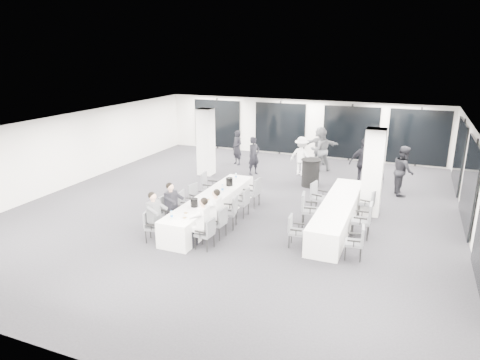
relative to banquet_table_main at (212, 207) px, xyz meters
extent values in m
cube|color=black|center=(0.37, 1.31, -0.39)|extent=(14.00, 16.00, 0.02)
cube|color=silver|center=(0.37, 1.31, 2.43)|extent=(14.00, 16.00, 0.02)
cube|color=silver|center=(-6.64, 1.31, 1.02)|extent=(0.02, 16.00, 2.80)
cube|color=silver|center=(7.38, 1.31, 1.02)|extent=(0.02, 16.00, 2.80)
cube|color=silver|center=(0.37, 9.32, 1.02)|extent=(14.00, 0.02, 2.80)
cube|color=silver|center=(0.37, -6.70, 1.02)|extent=(14.00, 0.02, 2.80)
cube|color=black|center=(0.37, 9.25, 0.98)|extent=(13.60, 0.06, 2.50)
cube|color=black|center=(7.31, 2.31, 0.98)|extent=(0.06, 14.00, 2.50)
cube|color=silver|center=(-2.43, 4.51, 1.02)|extent=(0.60, 0.60, 2.80)
cube|color=silver|center=(4.57, 2.31, 1.02)|extent=(0.60, 0.60, 2.80)
cube|color=silver|center=(0.00, 0.00, 0.00)|extent=(0.90, 5.00, 0.75)
cube|color=silver|center=(3.76, 0.96, 0.00)|extent=(0.90, 5.00, 0.75)
cylinder|color=black|center=(2.09, 4.51, 0.16)|extent=(0.67, 0.67, 1.06)
cylinder|color=black|center=(2.09, 4.51, 0.69)|extent=(0.77, 0.77, 0.02)
cube|color=#505358|center=(-0.75, -2.10, 0.04)|extent=(0.52, 0.53, 0.07)
cube|color=#505358|center=(-0.95, -2.15, 0.29)|extent=(0.16, 0.42, 0.42)
cylinder|color=black|center=(-0.97, -1.97, -0.19)|extent=(0.03, 0.03, 0.38)
cylinder|color=black|center=(-0.88, -2.32, -0.19)|extent=(0.03, 0.03, 0.38)
cylinder|color=black|center=(-0.62, -1.88, -0.19)|extent=(0.03, 0.03, 0.38)
cylinder|color=black|center=(-0.53, -2.23, -0.19)|extent=(0.03, 0.03, 0.38)
cube|color=black|center=(-0.81, -1.88, 0.20)|extent=(0.31, 0.11, 0.04)
cube|color=black|center=(-0.69, -2.32, 0.20)|extent=(0.31, 0.11, 0.04)
cube|color=#505358|center=(-0.75, -1.19, 0.10)|extent=(0.54, 0.56, 0.09)
cube|color=#505358|center=(-0.98, -1.16, 0.39)|extent=(0.11, 0.49, 0.49)
cylinder|color=black|center=(-0.94, -0.95, -0.16)|extent=(0.04, 0.04, 0.44)
cylinder|color=black|center=(-0.98, -1.38, -0.16)|extent=(0.04, 0.04, 0.44)
cylinder|color=black|center=(-0.52, -1.00, -0.16)|extent=(0.04, 0.04, 0.44)
cylinder|color=black|center=(-0.56, -1.42, -0.16)|extent=(0.04, 0.04, 0.44)
cube|color=black|center=(-0.72, -0.92, 0.29)|extent=(0.36, 0.08, 0.04)
cube|color=black|center=(-0.78, -1.45, 0.29)|extent=(0.36, 0.08, 0.04)
cube|color=#505358|center=(-0.75, -0.18, 0.03)|extent=(0.48, 0.49, 0.07)
cube|color=#505358|center=(-0.95, -0.21, 0.28)|extent=(0.12, 0.42, 0.42)
cylinder|color=black|center=(-0.96, -0.02, -0.19)|extent=(0.03, 0.03, 0.37)
cylinder|color=black|center=(-0.90, -0.38, -0.19)|extent=(0.03, 0.03, 0.37)
cylinder|color=black|center=(-0.60, 0.03, -0.19)|extent=(0.03, 0.03, 0.37)
cylinder|color=black|center=(-0.54, -0.33, -0.19)|extent=(0.03, 0.03, 0.37)
cube|color=black|center=(-0.78, 0.05, 0.19)|extent=(0.31, 0.08, 0.04)
cube|color=black|center=(-0.72, -0.40, 0.19)|extent=(0.31, 0.08, 0.04)
cube|color=#505358|center=(-0.75, 0.51, 0.04)|extent=(0.52, 0.53, 0.07)
cube|color=#505358|center=(-0.95, 0.56, 0.29)|extent=(0.15, 0.42, 0.42)
cylinder|color=black|center=(-0.88, 0.73, -0.19)|extent=(0.03, 0.03, 0.38)
cylinder|color=black|center=(-0.97, 0.37, -0.19)|extent=(0.03, 0.03, 0.38)
cylinder|color=black|center=(-0.53, 0.64, -0.19)|extent=(0.03, 0.03, 0.38)
cylinder|color=black|center=(-0.62, 0.29, -0.19)|extent=(0.03, 0.03, 0.38)
cube|color=black|center=(-0.70, 0.73, 0.20)|extent=(0.31, 0.11, 0.04)
cube|color=black|center=(-0.80, 0.28, 0.20)|extent=(0.31, 0.11, 0.04)
cube|color=#505358|center=(-0.75, 1.46, 0.11)|extent=(0.56, 0.58, 0.09)
cube|color=#505358|center=(-0.98, 1.43, 0.40)|extent=(0.13, 0.50, 0.50)
cylinder|color=black|center=(-0.99, 1.65, -0.15)|extent=(0.04, 0.04, 0.44)
cylinder|color=black|center=(-0.94, 1.22, -0.15)|extent=(0.04, 0.04, 0.44)
cylinder|color=black|center=(-0.56, 1.71, -0.15)|extent=(0.04, 0.04, 0.44)
cylinder|color=black|center=(-0.51, 1.28, -0.15)|extent=(0.04, 0.04, 0.44)
cube|color=black|center=(-0.78, 1.73, 0.29)|extent=(0.37, 0.09, 0.04)
cube|color=black|center=(-0.72, 1.20, 0.29)|extent=(0.37, 0.09, 0.04)
cube|color=#505358|center=(0.75, -1.99, 0.03)|extent=(0.45, 0.47, 0.07)
cube|color=#505358|center=(0.95, -2.00, 0.28)|extent=(0.09, 0.42, 0.42)
cylinder|color=black|center=(0.92, -2.18, -0.19)|extent=(0.03, 0.03, 0.37)
cylinder|color=black|center=(0.95, -1.82, -0.19)|extent=(0.03, 0.03, 0.37)
cylinder|color=black|center=(0.55, -2.15, -0.19)|extent=(0.03, 0.03, 0.37)
cylinder|color=black|center=(0.58, -1.79, -0.19)|extent=(0.03, 0.03, 0.37)
cube|color=black|center=(0.73, -2.21, 0.19)|extent=(0.31, 0.06, 0.04)
cube|color=black|center=(0.77, -1.76, 0.19)|extent=(0.31, 0.06, 0.04)
cube|color=#505358|center=(0.75, -1.22, 0.05)|extent=(0.48, 0.49, 0.08)
cube|color=#505358|center=(0.96, -1.24, 0.31)|extent=(0.10, 0.44, 0.44)
cylinder|color=black|center=(0.92, -1.42, -0.18)|extent=(0.03, 0.03, 0.39)
cylinder|color=black|center=(0.96, -1.04, -0.18)|extent=(0.03, 0.03, 0.39)
cylinder|color=black|center=(0.54, -1.39, -0.18)|extent=(0.03, 0.03, 0.39)
cylinder|color=black|center=(0.58, -1.01, -0.18)|extent=(0.03, 0.03, 0.39)
cube|color=black|center=(0.73, -1.45, 0.22)|extent=(0.33, 0.07, 0.04)
cube|color=black|center=(0.77, -0.98, 0.22)|extent=(0.33, 0.07, 0.04)
cube|color=#505358|center=(0.75, -0.44, 0.09)|extent=(0.56, 0.57, 0.08)
cube|color=#505358|center=(0.97, -0.40, 0.37)|extent=(0.15, 0.48, 0.48)
cylinder|color=black|center=(0.99, -0.61, -0.16)|extent=(0.04, 0.04, 0.42)
cylinder|color=black|center=(0.92, -0.20, -0.16)|extent=(0.04, 0.04, 0.42)
cylinder|color=black|center=(0.58, -0.68, -0.16)|extent=(0.04, 0.04, 0.42)
cylinder|color=black|center=(0.51, -0.28, -0.16)|extent=(0.04, 0.04, 0.42)
cube|color=black|center=(0.80, -0.70, 0.27)|extent=(0.35, 0.10, 0.04)
cube|color=black|center=(0.70, -0.19, 0.27)|extent=(0.35, 0.10, 0.04)
cube|color=#505358|center=(0.75, 0.56, 0.06)|extent=(0.45, 0.47, 0.08)
cube|color=#505358|center=(0.96, 0.56, 0.32)|extent=(0.07, 0.44, 0.44)
cylinder|color=black|center=(0.94, 0.37, -0.18)|extent=(0.03, 0.03, 0.40)
cylinder|color=black|center=(0.95, 0.75, -0.18)|extent=(0.03, 0.03, 0.40)
cylinder|color=black|center=(0.55, 0.37, -0.18)|extent=(0.03, 0.03, 0.40)
cylinder|color=black|center=(0.56, 0.76, -0.18)|extent=(0.03, 0.03, 0.40)
cube|color=black|center=(0.74, 0.32, 0.22)|extent=(0.33, 0.05, 0.04)
cube|color=black|center=(0.76, 0.80, 0.22)|extent=(0.33, 0.05, 0.04)
cube|color=#505358|center=(0.75, 1.52, 0.10)|extent=(0.51, 0.53, 0.08)
cube|color=#505358|center=(0.98, 1.50, 0.38)|extent=(0.09, 0.49, 0.48)
cylinder|color=black|center=(0.95, 1.29, -0.16)|extent=(0.04, 0.04, 0.43)
cylinder|color=black|center=(0.97, 1.71, -0.16)|extent=(0.04, 0.04, 0.43)
cylinder|color=black|center=(0.53, 1.32, -0.16)|extent=(0.04, 0.04, 0.43)
cylinder|color=black|center=(0.55, 1.74, -0.16)|extent=(0.04, 0.04, 0.43)
cube|color=black|center=(0.73, 1.25, 0.28)|extent=(0.36, 0.06, 0.04)
cube|color=black|center=(0.77, 1.78, 0.28)|extent=(0.36, 0.06, 0.04)
cube|color=#505358|center=(3.01, -0.94, 0.04)|extent=(0.46, 0.47, 0.07)
cube|color=#505358|center=(2.81, -0.95, 0.28)|extent=(0.09, 0.42, 0.42)
cylinder|color=black|center=(2.81, -0.77, -0.19)|extent=(0.03, 0.03, 0.38)
cylinder|color=black|center=(2.84, -1.13, -0.19)|extent=(0.03, 0.03, 0.38)
cylinder|color=black|center=(3.18, -0.74, -0.19)|extent=(0.03, 0.03, 0.38)
cylinder|color=black|center=(3.21, -1.10, -0.19)|extent=(0.03, 0.03, 0.38)
cube|color=black|center=(2.99, -0.71, 0.19)|extent=(0.31, 0.06, 0.04)
cube|color=black|center=(3.03, -1.16, 0.19)|extent=(0.31, 0.06, 0.04)
cube|color=#505358|center=(3.01, 0.60, 0.11)|extent=(0.57, 0.58, 0.09)
cube|color=#505358|center=(2.78, 0.57, 0.40)|extent=(0.14, 0.50, 0.49)
cylinder|color=black|center=(2.77, 0.78, -0.16)|extent=(0.04, 0.04, 0.44)
cylinder|color=black|center=(2.83, 0.36, -0.16)|extent=(0.04, 0.04, 0.44)
cylinder|color=black|center=(3.19, 0.85, -0.16)|extent=(0.04, 0.04, 0.44)
cylinder|color=black|center=(3.26, 0.42, -0.16)|extent=(0.04, 0.04, 0.44)
cube|color=black|center=(2.97, 0.87, 0.29)|extent=(0.37, 0.10, 0.04)
cube|color=black|center=(3.05, 0.34, 0.29)|extent=(0.37, 0.10, 0.04)
cube|color=#505358|center=(3.01, 1.91, 0.08)|extent=(0.56, 0.57, 0.08)
cube|color=#505358|center=(2.79, 1.95, 0.36)|extent=(0.15, 0.47, 0.47)
cylinder|color=black|center=(2.85, 2.15, -0.17)|extent=(0.04, 0.04, 0.42)
cylinder|color=black|center=(2.77, 1.75, -0.17)|extent=(0.04, 0.04, 0.42)
cylinder|color=black|center=(3.25, 2.07, -0.17)|extent=(0.04, 0.04, 0.42)
cylinder|color=black|center=(3.17, 1.67, -0.17)|extent=(0.04, 0.04, 0.42)
cube|color=black|center=(3.06, 2.16, 0.26)|extent=(0.35, 0.11, 0.04)
cube|color=black|center=(2.96, 1.66, 0.26)|extent=(0.35, 0.11, 0.04)
cube|color=#505358|center=(4.51, -1.07, 0.05)|extent=(0.48, 0.50, 0.07)
cube|color=#505358|center=(4.71, -1.04, 0.30)|extent=(0.11, 0.43, 0.43)
cylinder|color=black|center=(4.72, -1.23, -0.18)|extent=(0.03, 0.03, 0.38)
cylinder|color=black|center=(4.67, -0.86, -0.18)|extent=(0.03, 0.03, 0.38)
cylinder|color=black|center=(4.35, -1.28, -0.18)|extent=(0.03, 0.03, 0.38)
cylinder|color=black|center=(4.30, -0.90, -0.18)|extent=(0.03, 0.03, 0.38)
cube|color=black|center=(4.54, -1.30, 0.20)|extent=(0.32, 0.07, 0.04)
cube|color=black|center=(4.48, -0.84, 0.20)|extent=(0.32, 0.07, 0.04)
cube|color=#505358|center=(4.51, 0.34, 0.11)|extent=(0.52, 0.54, 0.09)
cube|color=#505358|center=(4.75, 0.35, 0.40)|extent=(0.08, 0.50, 0.50)
cylinder|color=black|center=(4.73, 0.13, -0.15)|extent=(0.04, 0.04, 0.44)
cylinder|color=black|center=(4.72, 0.56, -0.15)|extent=(0.04, 0.04, 0.44)
cylinder|color=black|center=(4.30, 0.12, -0.15)|extent=(0.04, 0.04, 0.44)
cylinder|color=black|center=(4.29, 0.55, -0.15)|extent=(0.04, 0.04, 0.44)
cube|color=black|center=(4.52, 0.07, 0.30)|extent=(0.37, 0.06, 0.04)
cube|color=black|center=(4.50, 0.61, 0.30)|extent=(0.37, 0.06, 0.04)
cube|color=#505358|center=(4.51, 2.06, 0.05)|extent=(0.54, 0.55, 0.08)
cube|color=#505358|center=(4.71, 2.01, 0.31)|extent=(0.16, 0.44, 0.44)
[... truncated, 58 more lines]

